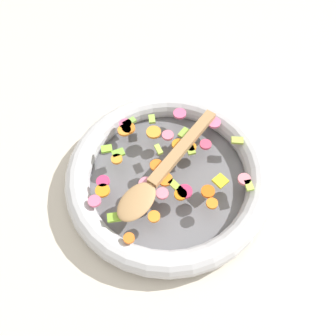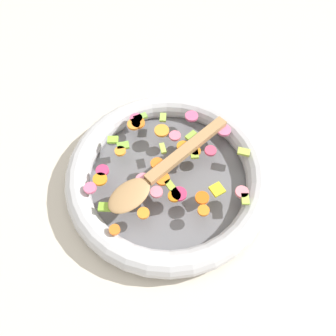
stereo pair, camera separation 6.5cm
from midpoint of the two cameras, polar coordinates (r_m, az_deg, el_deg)
ground_plane at (r=0.69m, az=2.68°, el=-2.37°), size 4.00×4.00×0.00m
skillet at (r=0.67m, az=2.75°, el=-1.47°), size 0.42×0.42×0.05m
chopped_vegetables at (r=0.66m, az=2.23°, el=1.12°), size 0.33×0.32×0.01m
wooden_spoon at (r=0.63m, az=1.27°, el=-0.97°), size 0.29×0.16×0.01m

